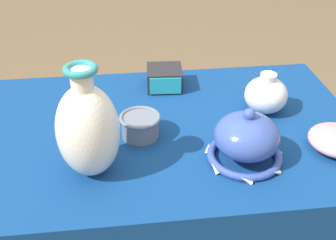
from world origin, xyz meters
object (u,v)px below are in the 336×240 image
Objects in this scene: vase_dome_bell at (246,140)px; cup_wide_slate at (140,125)px; vase_tall_bulbous at (88,129)px; jar_round_porcelain at (266,95)px; mosaic_tile_box at (165,78)px.

cup_wide_slate is (-0.28, 0.15, -0.03)m from vase_dome_bell.
vase_tall_bulbous is at bearing -132.70° from cup_wide_slate.
cup_wide_slate is at bearing -166.96° from jar_round_porcelain.
mosaic_tile_box is at bearing 70.28° from cup_wide_slate.
cup_wide_slate is at bearing -106.23° from mosaic_tile_box.
cup_wide_slate is (-0.42, -0.10, -0.02)m from jar_round_porcelain.
vase_dome_bell is at bearing 0.46° from vase_tall_bulbous.
vase_dome_bell is 0.48m from mosaic_tile_box.
jar_round_porcelain is (0.56, 0.25, -0.08)m from vase_tall_bulbous.
jar_round_porcelain reaches higher than mosaic_tile_box.
vase_dome_bell is at bearing -27.49° from cup_wide_slate.
cup_wide_slate is (-0.11, -0.30, 0.00)m from mosaic_tile_box.
vase_tall_bulbous is at bearing -156.05° from jar_round_porcelain.
vase_dome_bell is 1.69× the size of mosaic_tile_box.
vase_dome_bell is 0.28m from jar_round_porcelain.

